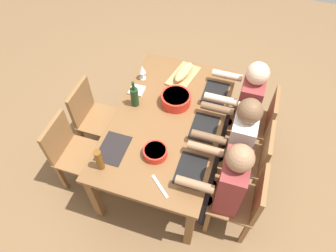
{
  "coord_description": "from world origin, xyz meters",
  "views": [
    {
      "loc": [
        1.71,
        0.55,
        2.94
      ],
      "look_at": [
        0.0,
        0.0,
        0.63
      ],
      "focal_mm": 32.63,
      "sensor_mm": 36.0,
      "label": 1
    }
  ],
  "objects_px": {
    "napkin_stack": "(137,90)",
    "dining_table": "(168,124)",
    "serving_bowl_pasta": "(155,152)",
    "bread_loaf": "(184,72)",
    "diner_far_center": "(236,139)",
    "diner_far_left": "(244,103)",
    "chair_far_center": "(251,157)",
    "chair_near_right": "(71,151)",
    "chair_near_center": "(93,115)",
    "cutting_board": "(183,76)",
    "serving_bowl_salad": "(176,99)",
    "beer_bottle": "(99,160)",
    "chair_far_right": "(243,200)",
    "wine_bottle": "(135,96)",
    "wine_glass": "(142,70)",
    "diner_far_right": "(226,183)",
    "chair_far_left": "(258,121)"
  },
  "relations": [
    {
      "from": "napkin_stack",
      "to": "dining_table",
      "type": "bearing_deg",
      "value": 59.21
    },
    {
      "from": "serving_bowl_pasta",
      "to": "bread_loaf",
      "type": "xyz_separation_m",
      "value": [
        -1.0,
        -0.04,
        0.02
      ]
    },
    {
      "from": "diner_far_center",
      "to": "diner_far_left",
      "type": "distance_m",
      "value": 0.46
    },
    {
      "from": "dining_table",
      "to": "chair_far_center",
      "type": "bearing_deg",
      "value": 90.0
    },
    {
      "from": "chair_near_right",
      "to": "diner_far_left",
      "type": "xyz_separation_m",
      "value": [
        -0.93,
        1.47,
        0.21
      ]
    },
    {
      "from": "chair_near_center",
      "to": "cutting_board",
      "type": "height_order",
      "value": "chair_near_center"
    },
    {
      "from": "serving_bowl_salad",
      "to": "diner_far_center",
      "type": "bearing_deg",
      "value": 71.76
    },
    {
      "from": "diner_far_left",
      "to": "beer_bottle",
      "type": "xyz_separation_m",
      "value": [
        1.12,
        -1.01,
        0.15
      ]
    },
    {
      "from": "diner_far_left",
      "to": "diner_far_center",
      "type": "bearing_deg",
      "value": 0.0
    },
    {
      "from": "chair_far_right",
      "to": "chair_near_center",
      "type": "distance_m",
      "value": 1.72
    },
    {
      "from": "chair_far_right",
      "to": "beer_bottle",
      "type": "height_order",
      "value": "beer_bottle"
    },
    {
      "from": "wine_bottle",
      "to": "cutting_board",
      "type": "bearing_deg",
      "value": 146.93
    },
    {
      "from": "chair_near_center",
      "to": "wine_glass",
      "type": "distance_m",
      "value": 0.71
    },
    {
      "from": "bread_loaf",
      "to": "chair_near_center",
      "type": "bearing_deg",
      "value": -53.86
    },
    {
      "from": "dining_table",
      "to": "beer_bottle",
      "type": "xyz_separation_m",
      "value": [
        0.66,
        -0.36,
        0.19
      ]
    },
    {
      "from": "chair_far_center",
      "to": "wine_glass",
      "type": "bearing_deg",
      "value": -109.36
    },
    {
      "from": "diner_far_center",
      "to": "bread_loaf",
      "type": "xyz_separation_m",
      "value": [
        -0.59,
        -0.67,
        0.11
      ]
    },
    {
      "from": "chair_far_right",
      "to": "chair_near_center",
      "type": "bearing_deg",
      "value": -105.6
    },
    {
      "from": "chair_near_center",
      "to": "serving_bowl_salad",
      "type": "xyz_separation_m",
      "value": [
        -0.21,
        0.84,
        0.32
      ]
    },
    {
      "from": "cutting_board",
      "to": "wine_glass",
      "type": "xyz_separation_m",
      "value": [
        0.15,
        -0.39,
        0.11
      ]
    },
    {
      "from": "diner_far_right",
      "to": "beer_bottle",
      "type": "xyz_separation_m",
      "value": [
        0.2,
        -1.01,
        0.15
      ]
    },
    {
      "from": "chair_far_right",
      "to": "chair_far_center",
      "type": "height_order",
      "value": "same"
    },
    {
      "from": "chair_near_right",
      "to": "diner_far_right",
      "type": "relative_size",
      "value": 0.71
    },
    {
      "from": "napkin_stack",
      "to": "chair_far_center",
      "type": "bearing_deg",
      "value": 78.91
    },
    {
      "from": "chair_near_right",
      "to": "wine_bottle",
      "type": "xyz_separation_m",
      "value": [
        -0.54,
        0.47,
        0.37
      ]
    },
    {
      "from": "chair_far_center",
      "to": "diner_far_left",
      "type": "relative_size",
      "value": 0.71
    },
    {
      "from": "wine_bottle",
      "to": "chair_near_right",
      "type": "bearing_deg",
      "value": -41.27
    },
    {
      "from": "chair_far_right",
      "to": "wine_glass",
      "type": "bearing_deg",
      "value": -125.87
    },
    {
      "from": "chair_far_center",
      "to": "serving_bowl_pasta",
      "type": "relative_size",
      "value": 4.15
    },
    {
      "from": "serving_bowl_pasta",
      "to": "cutting_board",
      "type": "xyz_separation_m",
      "value": [
        -1.0,
        -0.04,
        -0.03
      ]
    },
    {
      "from": "chair_far_left",
      "to": "chair_far_right",
      "type": "bearing_deg",
      "value": 0.0
    },
    {
      "from": "chair_near_right",
      "to": "wine_glass",
      "type": "xyz_separation_m",
      "value": [
        -0.9,
        0.41,
        0.37
      ]
    },
    {
      "from": "cutting_board",
      "to": "diner_far_center",
      "type": "bearing_deg",
      "value": 48.51
    },
    {
      "from": "chair_far_right",
      "to": "serving_bowl_pasta",
      "type": "height_order",
      "value": "chair_far_right"
    },
    {
      "from": "chair_near_center",
      "to": "diner_far_left",
      "type": "xyz_separation_m",
      "value": [
        -0.46,
        1.47,
        0.21
      ]
    },
    {
      "from": "chair_near_center",
      "to": "chair_far_left",
      "type": "xyz_separation_m",
      "value": [
        -0.46,
        1.66,
        0.0
      ]
    },
    {
      "from": "chair_near_right",
      "to": "chair_far_left",
      "type": "bearing_deg",
      "value": 119.18
    },
    {
      "from": "diner_far_left",
      "to": "bread_loaf",
      "type": "bearing_deg",
      "value": -100.76
    },
    {
      "from": "diner_far_right",
      "to": "serving_bowl_salad",
      "type": "distance_m",
      "value": 0.93
    },
    {
      "from": "diner_far_left",
      "to": "cutting_board",
      "type": "xyz_separation_m",
      "value": [
        -0.13,
        -0.67,
        0.05
      ]
    },
    {
      "from": "chair_far_right",
      "to": "serving_bowl_pasta",
      "type": "bearing_deg",
      "value": -93.72
    },
    {
      "from": "diner_far_center",
      "to": "bread_loaf",
      "type": "bearing_deg",
      "value": -131.49
    },
    {
      "from": "chair_far_right",
      "to": "diner_far_left",
      "type": "bearing_deg",
      "value": -168.78
    },
    {
      "from": "beer_bottle",
      "to": "dining_table",
      "type": "bearing_deg",
      "value": 151.17
    },
    {
      "from": "chair_far_center",
      "to": "wine_glass",
      "type": "relative_size",
      "value": 5.12
    },
    {
      "from": "napkin_stack",
      "to": "serving_bowl_pasta",
      "type": "bearing_deg",
      "value": 33.13
    },
    {
      "from": "cutting_board",
      "to": "bread_loaf",
      "type": "bearing_deg",
      "value": 0.0
    },
    {
      "from": "diner_far_right",
      "to": "wine_bottle",
      "type": "xyz_separation_m",
      "value": [
        -0.54,
        -1.0,
        0.15
      ]
    },
    {
      "from": "diner_far_right",
      "to": "chair_far_center",
      "type": "height_order",
      "value": "diner_far_right"
    },
    {
      "from": "dining_table",
      "to": "wine_glass",
      "type": "height_order",
      "value": "wine_glass"
    }
  ]
}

